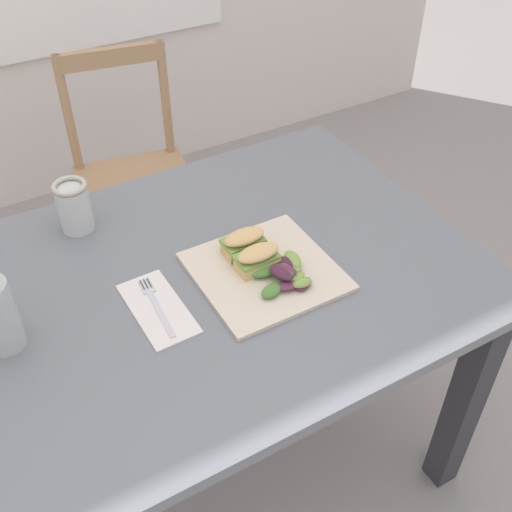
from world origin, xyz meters
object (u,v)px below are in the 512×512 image
Objects in this scene: plate_lunch at (265,271)px; mason_jar_iced_tea at (74,208)px; chair_wooden_far at (134,179)px; fork_on_napkin at (155,302)px; sandwich_half_back at (244,242)px; sandwich_half_front at (258,258)px; dining_table at (211,315)px.

plate_lunch is 2.35× the size of mason_jar_iced_tea.
chair_wooden_far is 0.99m from fork_on_napkin.
plate_lunch is 2.96× the size of sandwich_half_back.
mason_jar_iced_tea is at bearing 130.37° from sandwich_half_front.
sandwich_half_front is at bearing -4.23° from fork_on_napkin.
sandwich_half_back is 0.54× the size of fork_on_napkin.
dining_table is at bearing -57.49° from mason_jar_iced_tea.
plate_lunch is at bearing -49.81° from mason_jar_iced_tea.
sandwich_half_front is 1.00× the size of sandwich_half_back.
dining_table is 11.89× the size of sandwich_half_front.
mason_jar_iced_tea is (-0.30, 0.29, 0.02)m from sandwich_half_back.
plate_lunch is (-0.01, -0.93, 0.30)m from chair_wooden_far.
sandwich_half_front is 0.79× the size of mason_jar_iced_tea.
sandwich_half_back is at bearing 89.45° from sandwich_half_front.
plate_lunch is at bearing -90.76° from chair_wooden_far.
chair_wooden_far is at bearing 89.24° from plate_lunch.
sandwich_half_front is at bearing -23.10° from dining_table.
fork_on_napkin is at bearing -169.23° from dining_table.
chair_wooden_far is 0.98m from sandwich_half_front.
mason_jar_iced_tea is (-0.32, -0.57, 0.35)m from chair_wooden_far.
dining_table is 0.20m from sandwich_half_front.
sandwich_half_back is 0.42m from mason_jar_iced_tea.
dining_table is 9.42× the size of mason_jar_iced_tea.
dining_table is 0.90m from chair_wooden_far.
plate_lunch is 0.09m from sandwich_half_back.
mason_jar_iced_tea is (-0.20, 0.31, 0.19)m from dining_table.
plate_lunch is at bearing -54.52° from sandwich_half_front.
plate_lunch is 0.48m from mason_jar_iced_tea.
dining_table is at bearing 152.80° from plate_lunch.
dining_table is 0.18m from plate_lunch.
sandwich_half_back is at bearing -43.87° from mason_jar_iced_tea.
fork_on_napkin is (-0.24, 0.02, -0.03)m from sandwich_half_front.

